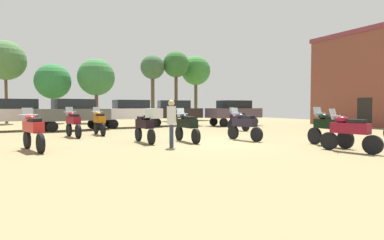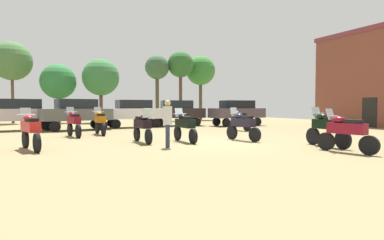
# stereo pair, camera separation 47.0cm
# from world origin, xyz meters

# --- Properties ---
(ground_plane) EXTENTS (44.00, 52.00, 0.02)m
(ground_plane) POSITION_xyz_m (0.00, 0.00, 0.01)
(ground_plane) COLOR olive
(motorcycle_1) EXTENTS (0.70, 2.14, 1.51)m
(motorcycle_1) POSITION_xyz_m (-5.22, 4.96, 0.76)
(motorcycle_1) COLOR black
(motorcycle_1) RESTS_ON ground
(motorcycle_2) EXTENTS (0.62, 2.15, 1.46)m
(motorcycle_2) POSITION_xyz_m (-2.80, 1.02, 0.74)
(motorcycle_2) COLOR black
(motorcycle_2) RESTS_ON ground
(motorcycle_4) EXTENTS (0.79, 2.24, 1.49)m
(motorcycle_4) POSITION_xyz_m (-7.03, 0.40, 0.75)
(motorcycle_4) COLOR black
(motorcycle_4) RESTS_ON ground
(motorcycle_5) EXTENTS (0.62, 2.19, 1.50)m
(motorcycle_5) POSITION_xyz_m (-3.82, 5.70, 0.76)
(motorcycle_5) COLOR black
(motorcycle_5) RESTS_ON ground
(motorcycle_6) EXTENTS (0.62, 2.25, 1.46)m
(motorcycle_6) POSITION_xyz_m (-1.07, 0.52, 0.74)
(motorcycle_6) COLOR black
(motorcycle_6) RESTS_ON ground
(motorcycle_8) EXTENTS (0.70, 2.07, 1.46)m
(motorcycle_8) POSITION_xyz_m (2.49, -4.69, 0.73)
(motorcycle_8) COLOR black
(motorcycle_8) RESTS_ON ground
(motorcycle_9) EXTENTS (0.68, 2.08, 1.47)m
(motorcycle_9) POSITION_xyz_m (1.50, -0.08, 0.74)
(motorcycle_9) COLOR black
(motorcycle_9) RESTS_ON ground
(motorcycle_11) EXTENTS (0.62, 2.13, 1.47)m
(motorcycle_11) POSITION_xyz_m (4.68, 5.03, 0.74)
(motorcycle_11) COLOR black
(motorcycle_11) RESTS_ON ground
(motorcycle_12) EXTENTS (0.62, 2.19, 1.51)m
(motorcycle_12) POSITION_xyz_m (3.15, -3.29, 0.76)
(motorcycle_12) COLOR black
(motorcycle_12) RESTS_ON ground
(car_1) EXTENTS (4.35, 1.93, 2.00)m
(car_1) POSITION_xyz_m (7.35, 9.43, 1.19)
(car_1) COLOR black
(car_1) RESTS_ON ground
(car_2) EXTENTS (4.52, 2.41, 2.00)m
(car_2) POSITION_xyz_m (-7.95, 10.92, 1.19)
(car_2) COLOR black
(car_2) RESTS_ON ground
(car_3) EXTENTS (4.57, 2.61, 2.00)m
(car_3) POSITION_xyz_m (3.01, 11.46, 1.19)
(car_3) COLOR black
(car_3) RESTS_ON ground
(car_4) EXTENTS (4.34, 1.89, 2.00)m
(car_4) POSITION_xyz_m (-0.59, 10.96, 1.19)
(car_4) COLOR black
(car_4) RESTS_ON ground
(car_5) EXTENTS (4.55, 2.53, 2.00)m
(car_5) POSITION_xyz_m (-4.67, 9.78, 1.19)
(car_5) COLOR black
(car_5) RESTS_ON ground
(person_1) EXTENTS (0.46, 0.46, 1.77)m
(person_1) POSITION_xyz_m (-2.41, -0.95, 1.06)
(person_1) COLOR #27324C
(person_1) RESTS_ON ground
(tree_1) EXTENTS (3.22, 3.22, 5.44)m
(tree_1) POSITION_xyz_m (-5.28, 20.15, 3.83)
(tree_1) COLOR brown
(tree_1) RESTS_ON ground
(tree_4) EXTENTS (3.46, 3.46, 6.02)m
(tree_4) POSITION_xyz_m (-1.56, 19.34, 4.29)
(tree_4) COLOR brown
(tree_4) RESTS_ON ground
(tree_5) EXTENTS (2.81, 2.81, 7.49)m
(tree_5) POSITION_xyz_m (7.00, 20.11, 6.01)
(tree_5) COLOR #4F3D2B
(tree_5) RESTS_ON ground
(tree_6) EXTENTS (2.55, 2.55, 6.96)m
(tree_6) POSITION_xyz_m (4.46, 20.50, 5.58)
(tree_6) COLOR brown
(tree_6) RESTS_ON ground
(tree_7) EXTENTS (3.35, 3.35, 7.34)m
(tree_7) POSITION_xyz_m (9.97, 21.21, 5.63)
(tree_7) COLOR #4D432E
(tree_7) RESTS_ON ground
(tree_8) EXTENTS (3.49, 3.49, 7.37)m
(tree_8) POSITION_xyz_m (-9.08, 21.18, 5.63)
(tree_8) COLOR brown
(tree_8) RESTS_ON ground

